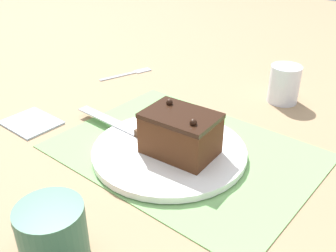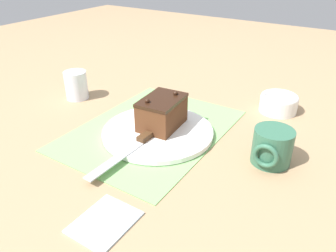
{
  "view_description": "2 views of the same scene",
  "coord_description": "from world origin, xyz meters",
  "px_view_note": "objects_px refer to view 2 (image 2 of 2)",
  "views": [
    {
      "loc": [
        -0.37,
        0.49,
        0.4
      ],
      "look_at": [
        0.03,
        0.01,
        0.05
      ],
      "focal_mm": 42.0,
      "sensor_mm": 36.0,
      "label": 1
    },
    {
      "loc": [
        0.6,
        0.44,
        0.42
      ],
      "look_at": [
        0.01,
        0.06,
        0.03
      ],
      "focal_mm": 35.0,
      "sensor_mm": 36.0,
      "label": 2
    }
  ],
  "objects_px": {
    "serving_knife": "(139,142)",
    "small_bowl": "(279,103)",
    "drinking_glass": "(76,85)",
    "chocolate_cake": "(162,112)",
    "coffee_mug": "(272,147)",
    "cake_plate": "(158,132)"
  },
  "relations": [
    {
      "from": "serving_knife",
      "to": "coffee_mug",
      "type": "bearing_deg",
      "value": -155.99
    },
    {
      "from": "serving_knife",
      "to": "small_bowl",
      "type": "distance_m",
      "value": 0.44
    },
    {
      "from": "small_bowl",
      "to": "drinking_glass",
      "type": "bearing_deg",
      "value": -66.29
    },
    {
      "from": "chocolate_cake",
      "to": "small_bowl",
      "type": "distance_m",
      "value": 0.35
    },
    {
      "from": "chocolate_cake",
      "to": "drinking_glass",
      "type": "height_order",
      "value": "chocolate_cake"
    },
    {
      "from": "cake_plate",
      "to": "serving_knife",
      "type": "height_order",
      "value": "serving_knife"
    },
    {
      "from": "cake_plate",
      "to": "coffee_mug",
      "type": "xyz_separation_m",
      "value": [
        -0.04,
        0.27,
        0.03
      ]
    },
    {
      "from": "chocolate_cake",
      "to": "small_bowl",
      "type": "relative_size",
      "value": 1.24
    },
    {
      "from": "serving_knife",
      "to": "drinking_glass",
      "type": "height_order",
      "value": "drinking_glass"
    },
    {
      "from": "cake_plate",
      "to": "serving_knife",
      "type": "relative_size",
      "value": 1.13
    },
    {
      "from": "serving_knife",
      "to": "small_bowl",
      "type": "relative_size",
      "value": 2.33
    },
    {
      "from": "cake_plate",
      "to": "small_bowl",
      "type": "relative_size",
      "value": 2.63
    },
    {
      "from": "serving_knife",
      "to": "small_bowl",
      "type": "bearing_deg",
      "value": -118.1
    },
    {
      "from": "drinking_glass",
      "to": "small_bowl",
      "type": "relative_size",
      "value": 0.81
    },
    {
      "from": "serving_knife",
      "to": "cake_plate",
      "type": "bearing_deg",
      "value": -88.05
    },
    {
      "from": "coffee_mug",
      "to": "serving_knife",
      "type": "bearing_deg",
      "value": -67.28
    },
    {
      "from": "cake_plate",
      "to": "chocolate_cake",
      "type": "xyz_separation_m",
      "value": [
        -0.02,
        -0.0,
        0.04
      ]
    },
    {
      "from": "drinking_glass",
      "to": "coffee_mug",
      "type": "bearing_deg",
      "value": 88.14
    },
    {
      "from": "drinking_glass",
      "to": "coffee_mug",
      "type": "height_order",
      "value": "drinking_glass"
    },
    {
      "from": "chocolate_cake",
      "to": "coffee_mug",
      "type": "xyz_separation_m",
      "value": [
        -0.01,
        0.28,
        -0.01
      ]
    },
    {
      "from": "small_bowl",
      "to": "chocolate_cake",
      "type": "bearing_deg",
      "value": -37.96
    },
    {
      "from": "chocolate_cake",
      "to": "small_bowl",
      "type": "bearing_deg",
      "value": 142.04
    }
  ]
}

